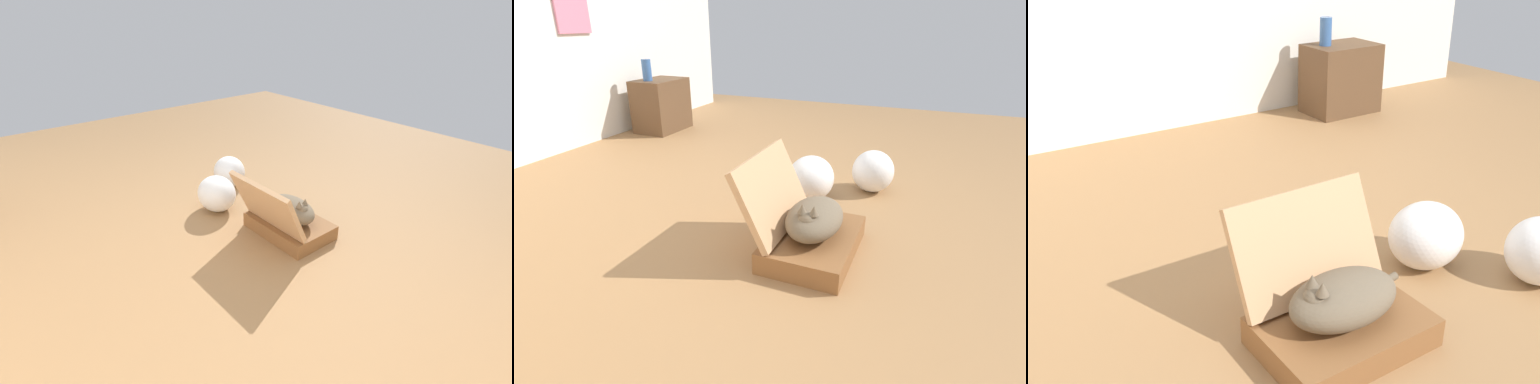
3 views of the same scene
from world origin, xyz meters
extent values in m
plane|color=#9E7247|center=(0.00, 0.00, 0.00)|extent=(7.68, 7.68, 0.00)
cube|color=brown|center=(-0.33, -0.50, 0.06)|extent=(0.62, 0.43, 0.11)
cube|color=tan|center=(-0.33, -0.26, 0.31)|extent=(0.62, 0.22, 0.40)
ellipsoid|color=brown|center=(-0.33, -0.50, 0.20)|extent=(0.44, 0.28, 0.18)
sphere|color=brown|center=(-0.45, -0.50, 0.24)|extent=(0.11, 0.11, 0.11)
cone|color=brown|center=(-0.45, -0.53, 0.31)|extent=(0.05, 0.05, 0.05)
cone|color=brown|center=(-0.45, -0.47, 0.31)|extent=(0.05, 0.05, 0.05)
cylinder|color=brown|center=(-0.13, -0.46, 0.16)|extent=(0.20, 0.03, 0.07)
ellipsoid|color=white|center=(0.33, -0.27, 0.15)|extent=(0.36, 0.31, 0.31)
cube|color=brown|center=(1.51, 1.85, 0.28)|extent=(0.58, 0.40, 0.56)
cylinder|color=#38609E|center=(1.37, 1.88, 0.67)|extent=(0.10, 0.10, 0.22)
camera|label=1|loc=(-2.10, 1.29, 1.61)|focal=26.41mm
camera|label=2|loc=(-2.10, -1.01, 1.14)|focal=27.92mm
camera|label=3|loc=(-1.44, -1.81, 1.42)|focal=40.21mm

